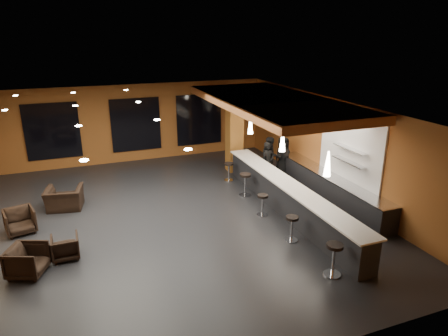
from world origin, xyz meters
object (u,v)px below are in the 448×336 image
object	(u,v)px
pendant_0	(328,164)
bar_stool_3	(245,182)
pendant_1	(283,141)
bar_stool_2	(263,202)
bar_stool_4	(229,169)
bar_stool_1	(292,225)
prep_counter	(329,188)
bar_counter	(287,199)
armchair_d	(64,198)
staff_a	(268,162)
armchair_b	(65,247)
column	(234,131)
staff_b	(270,159)
armchair_a	(27,261)
staff_c	(283,157)
pendant_2	(250,125)
armchair_c	(20,221)
bar_stool_0	(334,255)

from	to	relation	value
pendant_0	bar_stool_3	world-z (taller)	pendant_0
pendant_1	bar_stool_3	xyz separation A→B (m)	(-0.70, 1.34, -1.81)
pendant_1	bar_stool_2	xyz separation A→B (m)	(-0.83, -0.36, -1.89)
pendant_0	bar_stool_4	distance (m)	5.84
pendant_1	bar_stool_1	world-z (taller)	pendant_1
prep_counter	bar_stool_3	distance (m)	3.01
bar_counter	prep_counter	distance (m)	2.06
pendant_1	armchair_d	world-z (taller)	pendant_1
staff_a	armchair_b	world-z (taller)	staff_a
bar_stool_1	bar_stool_2	size ratio (longest dim) A/B	1.05
column	bar_stool_2	size ratio (longest dim) A/B	4.87
staff_b	armchair_a	xyz separation A→B (m)	(-8.64, -3.83, -0.50)
bar_stool_4	staff_a	bearing A→B (deg)	-22.10
pendant_1	pendant_0	bearing A→B (deg)	-90.00
staff_c	armchair_a	size ratio (longest dim) A/B	1.97
armchair_a	armchair_b	world-z (taller)	armchair_a
pendant_1	staff_a	world-z (taller)	pendant_1
column	pendant_2	size ratio (longest dim) A/B	5.00
staff_b	bar_stool_3	world-z (taller)	staff_b
pendant_2	bar_stool_2	xyz separation A→B (m)	(-0.83, -2.86, -1.89)
staff_c	armchair_c	distance (m)	9.84
prep_counter	staff_a	xyz separation A→B (m)	(-1.25, 2.41, 0.37)
bar_stool_3	armchair_b	bearing A→B (deg)	-160.67
staff_a	armchair_a	world-z (taller)	staff_a
bar_counter	bar_stool_4	distance (m)	3.56
column	armchair_c	distance (m)	8.72
armchair_c	bar_stool_4	distance (m)	7.64
pendant_1	armchair_a	bearing A→B (deg)	-170.41
bar_stool_0	bar_stool_1	bearing A→B (deg)	92.73
staff_a	staff_b	xyz separation A→B (m)	(0.18, 0.11, 0.08)
staff_c	armchair_d	world-z (taller)	staff_c
prep_counter	pendant_0	distance (m)	3.73
pendant_1	bar_counter	bearing A→B (deg)	-90.00
bar_stool_3	bar_stool_4	distance (m)	1.65
staff_c	armchair_a	world-z (taller)	staff_c
prep_counter	armchair_a	xyz separation A→B (m)	(-9.72, -1.30, -0.05)
bar_counter	bar_stool_0	world-z (taller)	bar_counter
pendant_1	armchair_a	xyz separation A→B (m)	(-7.72, -1.30, -1.97)
pendant_2	bar_stool_0	bearing A→B (deg)	-96.08
armchair_c	bar_stool_3	size ratio (longest dim) A/B	0.98
staff_c	armchair_c	world-z (taller)	staff_c
staff_a	bar_stool_2	bearing A→B (deg)	-132.91
prep_counter	armchair_a	bearing A→B (deg)	-172.35
staff_b	armchair_b	size ratio (longest dim) A/B	2.52
staff_b	bar_stool_3	xyz separation A→B (m)	(-1.62, -1.18, -0.34)
pendant_1	bar_stool_0	world-z (taller)	pendant_1
pendant_0	pendant_1	distance (m)	2.50
staff_b	bar_stool_3	size ratio (longest dim) A/B	2.09
prep_counter	armchair_c	xyz separation A→B (m)	(-10.10, 1.15, -0.05)
bar_stool_3	bar_stool_0	bearing A→B (deg)	-89.98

